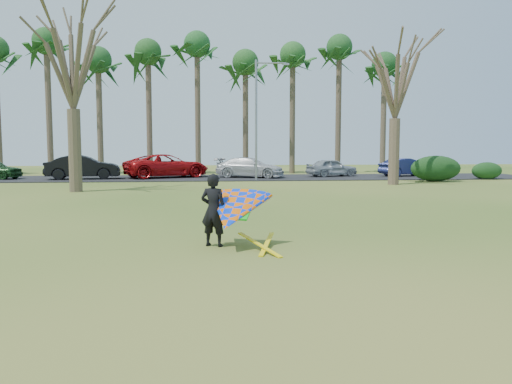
{
  "coord_description": "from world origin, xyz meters",
  "views": [
    {
      "loc": [
        -1.32,
        -11.29,
        2.33
      ],
      "look_at": [
        0.0,
        2.0,
        1.1
      ],
      "focal_mm": 35.0,
      "sensor_mm": 36.0,
      "label": 1
    }
  ],
  "objects": [
    {
      "name": "ground",
      "position": [
        0.0,
        0.0,
        0.0
      ],
      "size": [
        100.0,
        100.0,
        0.0
      ],
      "primitive_type": "plane",
      "color": "#225111",
      "rests_on": "ground"
    },
    {
      "name": "palm_3",
      "position": [
        -10.0,
        31.0,
        9.17
      ],
      "size": [
        4.84,
        4.84,
        10.84
      ],
      "color": "#4E402E",
      "rests_on": "ground"
    },
    {
      "name": "bare_tree_right",
      "position": [
        10.0,
        18.0,
        6.57
      ],
      "size": [
        6.27,
        6.27,
        9.21
      ],
      "color": "brown",
      "rests_on": "ground"
    },
    {
      "name": "car_2",
      "position": [
        -4.19,
        25.37,
        0.9
      ],
      "size": [
        6.68,
        5.09,
        1.69
      ],
      "primitive_type": "imported",
      "rotation": [
        0.0,
        0.0,
        2.0
      ],
      "color": "#AF0E10",
      "rests_on": "parking_strip"
    },
    {
      "name": "car_3",
      "position": [
        1.83,
        24.79,
        0.78
      ],
      "size": [
        5.38,
        3.66,
        1.45
      ],
      "primitive_type": "imported",
      "rotation": [
        0.0,
        0.0,
        1.21
      ],
      "color": "silver",
      "rests_on": "parking_strip"
    },
    {
      "name": "palm_8",
      "position": [
        10.0,
        31.0,
        10.52
      ],
      "size": [
        4.84,
        4.84,
        12.24
      ],
      "color": "brown",
      "rests_on": "ground"
    },
    {
      "name": "car_1",
      "position": [
        -9.81,
        24.16,
        0.88
      ],
      "size": [
        5.14,
        2.33,
        1.64
      ],
      "primitive_type": "imported",
      "rotation": [
        0.0,
        0.0,
        1.7
      ],
      "color": "black",
      "rests_on": "parking_strip"
    },
    {
      "name": "streetlight",
      "position": [
        2.16,
        22.0,
        4.46
      ],
      "size": [
        2.28,
        0.18,
        8.0
      ],
      "color": "gray",
      "rests_on": "ground"
    },
    {
      "name": "hedge_far",
      "position": [
        18.22,
        21.8,
        0.61
      ],
      "size": [
        2.19,
        1.03,
        1.22
      ],
      "primitive_type": "ellipsoid",
      "color": "#133615",
      "rests_on": "ground"
    },
    {
      "name": "palm_9",
      "position": [
        14.0,
        31.0,
        9.17
      ],
      "size": [
        4.84,
        4.84,
        10.84
      ],
      "color": "#4A3D2C",
      "rests_on": "ground"
    },
    {
      "name": "palm_4",
      "position": [
        -6.0,
        31.0,
        9.85
      ],
      "size": [
        4.84,
        4.84,
        11.54
      ],
      "color": "brown",
      "rests_on": "ground"
    },
    {
      "name": "kite_flyer",
      "position": [
        -0.77,
        0.02,
        0.85
      ],
      "size": [
        2.13,
        2.39,
        2.02
      ],
      "color": "black",
      "rests_on": "ground"
    },
    {
      "name": "parking_strip",
      "position": [
        0.0,
        25.0,
        0.03
      ],
      "size": [
        46.0,
        7.0,
        0.06
      ],
      "primitive_type": "cube",
      "color": "black",
      "rests_on": "ground"
    },
    {
      "name": "palm_6",
      "position": [
        2.0,
        31.0,
        9.17
      ],
      "size": [
        4.84,
        4.84,
        10.84
      ],
      "color": "#463A2A",
      "rests_on": "ground"
    },
    {
      "name": "bare_tree_left",
      "position": [
        -8.0,
        15.0,
        6.92
      ],
      "size": [
        6.6,
        6.6,
        9.7
      ],
      "color": "#453929",
      "rests_on": "ground"
    },
    {
      "name": "palm_7",
      "position": [
        6.0,
        31.0,
        9.85
      ],
      "size": [
        4.84,
        4.84,
        11.54
      ],
      "color": "#4A3E2C",
      "rests_on": "ground"
    },
    {
      "name": "car_5",
      "position": [
        13.78,
        25.3,
        0.73
      ],
      "size": [
        4.32,
        2.45,
        1.35
      ],
      "primitive_type": "imported",
      "rotation": [
        0.0,
        0.0,
        1.83
      ],
      "color": "navy",
      "rests_on": "parking_strip"
    },
    {
      "name": "palm_5",
      "position": [
        -2.0,
        31.0,
        10.52
      ],
      "size": [
        4.84,
        4.84,
        12.24
      ],
      "color": "#48372B",
      "rests_on": "ground"
    },
    {
      "name": "hedge_near",
      "position": [
        13.79,
        20.34,
        0.85
      ],
      "size": [
        3.42,
        1.55,
        1.71
      ],
      "primitive_type": "ellipsoid",
      "color": "#123313",
      "rests_on": "ground"
    },
    {
      "name": "palm_2",
      "position": [
        -14.0,
        31.0,
        10.52
      ],
      "size": [
        4.84,
        4.84,
        12.24
      ],
      "color": "brown",
      "rests_on": "ground"
    },
    {
      "name": "car_4",
      "position": [
        8.09,
        25.55,
        0.72
      ],
      "size": [
        4.15,
        2.57,
        1.32
      ],
      "primitive_type": "imported",
      "rotation": [
        0.0,
        0.0,
        1.85
      ],
      "color": "#99A0A5",
      "rests_on": "parking_strip"
    }
  ]
}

